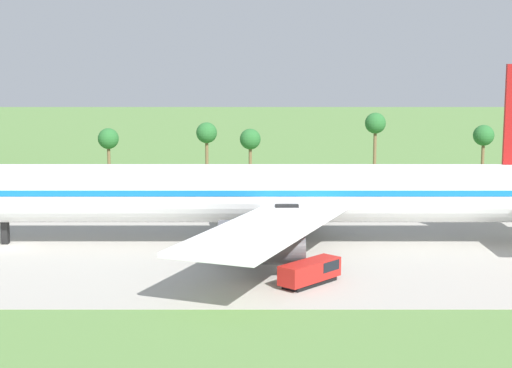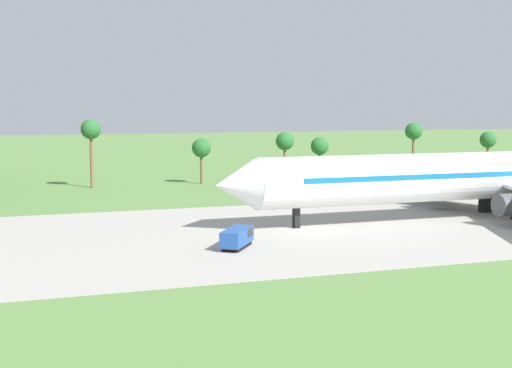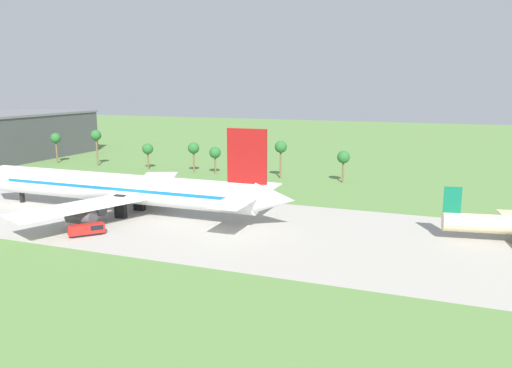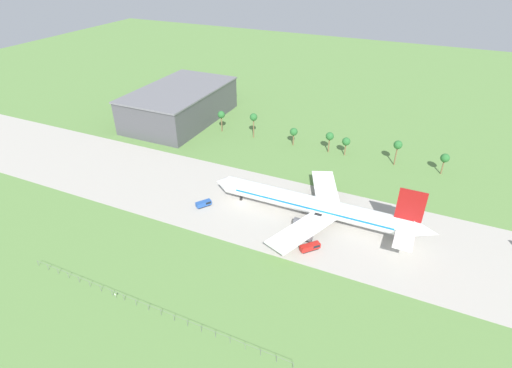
{
  "view_description": "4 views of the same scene",
  "coord_description": "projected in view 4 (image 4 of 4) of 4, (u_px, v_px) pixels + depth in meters",
  "views": [
    {
      "loc": [
        26.16,
        -81.69,
        18.92
      ],
      "look_at": [
        26.13,
        1.34,
        6.57
      ],
      "focal_mm": 55.0,
      "sensor_mm": 36.0,
      "label": 1
    },
    {
      "loc": [
        -33.54,
        -77.72,
        14.78
      ],
      "look_at": [
        -6.17,
        1.34,
        5.57
      ],
      "focal_mm": 50.0,
      "sensor_mm": 36.0,
      "label": 2
    },
    {
      "loc": [
        91.94,
        -86.74,
        27.46
      ],
      "look_at": [
        58.42,
        1.34,
        8.69
      ],
      "focal_mm": 35.0,
      "sensor_mm": 36.0,
      "label": 3
    },
    {
      "loc": [
        55.12,
        -108.2,
        82.74
      ],
      "look_at": [
        3.41,
        5.0,
        6.0
      ],
      "focal_mm": 28.0,
      "sensor_mm": 36.0,
      "label": 4
    }
  ],
  "objects": [
    {
      "name": "baggage_tug",
      "position": [
        204.0,
        203.0,
        144.07
      ],
      "size": [
        4.86,
        5.72,
        2.04
      ],
      "color": "black",
      "rests_on": "ground_plane"
    },
    {
      "name": "ground_plane",
      "position": [
        242.0,
        202.0,
        146.69
      ],
      "size": [
        600.0,
        600.0,
        0.0
      ],
      "primitive_type": "plane",
      "color": "#5B8442"
    },
    {
      "name": "terminal_building",
      "position": [
        180.0,
        104.0,
        209.36
      ],
      "size": [
        36.72,
        61.2,
        17.03
      ],
      "color": "#47474C",
      "rests_on": "ground_plane"
    },
    {
      "name": "perimeter_fence",
      "position": [
        148.0,
        306.0,
        103.35
      ],
      "size": [
        80.1,
        0.1,
        2.1
      ],
      "color": "slate",
      "rests_on": "ground_plane"
    },
    {
      "name": "jet_airliner",
      "position": [
        317.0,
        206.0,
        134.99
      ],
      "size": [
        77.4,
        53.36,
        19.31
      ],
      "color": "white",
      "rests_on": "ground_plane"
    },
    {
      "name": "taxiway_strip",
      "position": [
        242.0,
        202.0,
        146.68
      ],
      "size": [
        320.0,
        44.0,
        0.02
      ],
      "color": "#A8A399",
      "rests_on": "ground_plane"
    },
    {
      "name": "palm_tree_row",
      "position": [
        322.0,
        134.0,
        178.43
      ],
      "size": [
        106.22,
        3.6,
        12.38
      ],
      "color": "brown",
      "rests_on": "ground_plane"
    },
    {
      "name": "no_stopping_sign",
      "position": [
        115.0,
        295.0,
        107.07
      ],
      "size": [
        0.44,
        0.08,
        1.68
      ],
      "color": "gray",
      "rests_on": "ground_plane"
    },
    {
      "name": "fuel_truck",
      "position": [
        311.0,
        247.0,
        123.78
      ],
      "size": [
        5.87,
        6.11,
        2.1
      ],
      "color": "black",
      "rests_on": "ground_plane"
    }
  ]
}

